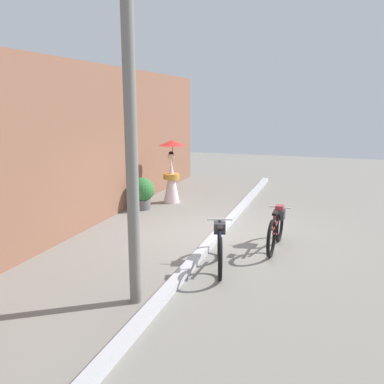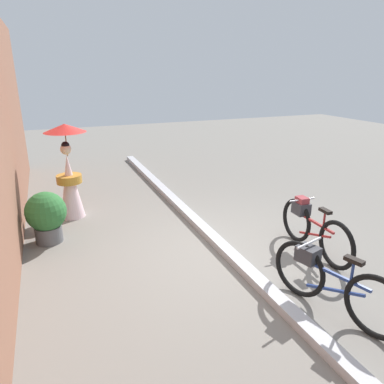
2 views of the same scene
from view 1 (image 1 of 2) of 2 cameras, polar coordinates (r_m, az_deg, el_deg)
ground_plane at (r=9.45m, az=3.78°, el=-5.98°), size 30.00×30.00×0.00m
building_wall at (r=10.36m, az=-14.06°, el=6.34°), size 14.00×0.40×3.90m
sidewalk_curb at (r=9.43m, az=3.78°, el=-5.63°), size 14.00×0.20×0.12m
bicycle_near_officer at (r=8.65m, az=11.68°, el=-4.93°), size 1.76×0.48×0.84m
bicycle_far_side at (r=7.53m, az=3.89°, el=-7.40°), size 1.74×0.62×0.85m
person_with_parasol at (r=12.29m, az=-2.86°, el=2.89°), size 0.80×0.80×1.89m
potted_plant_by_door at (r=11.64m, az=-6.87°, el=0.02°), size 0.70×0.68×0.91m
utility_pole at (r=5.83m, az=-8.49°, el=6.65°), size 0.18×0.18×4.80m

